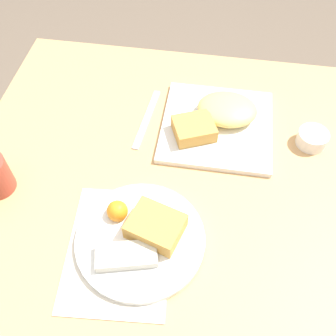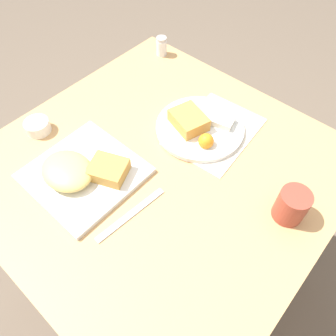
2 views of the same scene
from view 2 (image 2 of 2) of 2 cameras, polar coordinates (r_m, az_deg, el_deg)
name	(u,v)px [view 2 (image 2 of 2)]	position (r m, az deg, el deg)	size (l,w,h in m)	color
ground_plane	(163,266)	(1.58, -0.83, -16.69)	(8.00, 8.00, 0.00)	brown
dining_table	(161,185)	(0.98, -1.30, -2.91)	(0.89, 0.89, 0.78)	tan
menu_card	(215,132)	(0.98, 8.17, 6.30)	(0.23, 0.29, 0.00)	beige
plate_square_near	(81,172)	(0.89, -14.88, -0.66)	(0.27, 0.27, 0.06)	white
plate_oval_far	(198,125)	(0.97, 5.31, 7.38)	(0.26, 0.26, 0.05)	white
sauce_ramekin	(38,126)	(1.04, -21.77, 6.78)	(0.07, 0.07, 0.04)	white
salt_shaker	(162,47)	(1.26, -1.12, 20.27)	(0.04, 0.04, 0.07)	white
butter_knife	(131,214)	(0.82, -6.48, -8.02)	(0.03, 0.21, 0.00)	silver
coffee_mug	(292,205)	(0.83, 20.72, -6.11)	(0.07, 0.07, 0.09)	#9E3D2D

